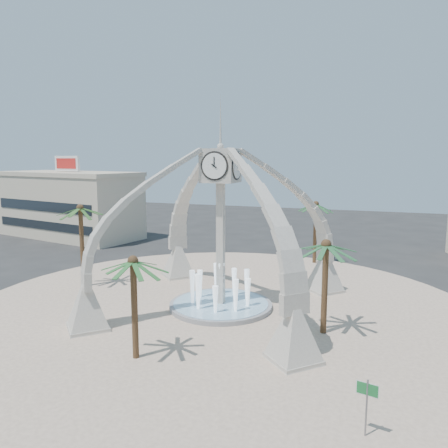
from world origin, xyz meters
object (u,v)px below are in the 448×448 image
(fountain, at_px, (221,304))
(palm_east, at_px, (326,246))
(palm_west, at_px, (80,209))
(street_sign, at_px, (367,396))
(palm_south, at_px, (133,263))
(clock_tower, at_px, (221,226))
(palm_north, at_px, (316,205))

(fountain, distance_m, palm_east, 10.22)
(palm_west, distance_m, street_sign, 29.06)
(fountain, relative_size, palm_west, 1.00)
(palm_south, bearing_deg, palm_west, 137.73)
(clock_tower, bearing_deg, palm_west, 175.29)
(clock_tower, height_order, fountain, clock_tower)
(clock_tower, relative_size, palm_south, 2.73)
(clock_tower, xyz_separation_m, palm_west, (-13.70, 1.13, 0.61))
(street_sign, bearing_deg, fountain, 143.85)
(clock_tower, distance_m, fountain, 6.20)
(clock_tower, xyz_separation_m, palm_east, (8.16, -2.33, -0.51))
(fountain, height_order, palm_west, palm_west)
(clock_tower, height_order, palm_west, clock_tower)
(palm_east, distance_m, palm_north, 20.01)
(palm_east, xyz_separation_m, palm_west, (-21.86, 3.46, 1.12))
(palm_east, bearing_deg, palm_north, 99.92)
(fountain, xyz_separation_m, street_sign, (11.22, -12.87, 1.55))
(fountain, relative_size, palm_south, 1.22)
(clock_tower, bearing_deg, palm_south, -99.76)
(fountain, distance_m, palm_north, 19.05)
(palm_west, bearing_deg, palm_south, -42.27)
(palm_east, bearing_deg, palm_west, 171.01)
(palm_west, xyz_separation_m, street_sign, (24.92, -14.00, -5.26))
(clock_tower, distance_m, palm_west, 13.76)
(palm_east, relative_size, palm_south, 1.04)
(palm_west, distance_m, palm_north, 24.56)
(clock_tower, distance_m, street_sign, 17.70)
(palm_west, height_order, palm_north, palm_west)
(palm_north, bearing_deg, palm_south, -103.26)
(street_sign, bearing_deg, palm_west, 163.44)
(palm_east, relative_size, palm_west, 0.86)
(palm_west, relative_size, palm_south, 1.22)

